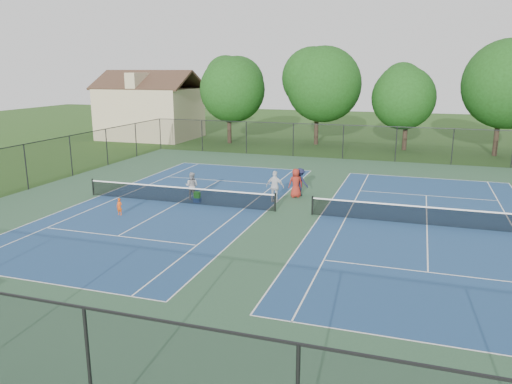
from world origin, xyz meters
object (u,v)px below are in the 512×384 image
(tree_back_b, at_px, (318,80))
(ball_hopper, at_px, (197,195))
(tree_back_d, at_px, (503,80))
(child_player, at_px, (119,207))
(ball_crate, at_px, (197,200))
(bystander_a, at_px, (275,187))
(bystander_b, at_px, (300,182))
(clapboard_house, at_px, (150,111))
(instructor, at_px, (192,186))
(bystander_c, at_px, (296,183))
(tree_back_c, at_px, (408,93))
(tree_back_a, at_px, (229,86))

(tree_back_b, height_order, ball_hopper, tree_back_b)
(tree_back_d, distance_m, child_player, 35.56)
(ball_crate, bearing_deg, child_player, -127.35)
(ball_hopper, bearing_deg, ball_crate, 0.00)
(tree_back_d, bearing_deg, child_player, -128.75)
(bystander_a, relative_size, ball_hopper, 5.13)
(bystander_a, distance_m, ball_crate, 4.71)
(tree_back_b, bearing_deg, bystander_b, -81.16)
(child_player, xyz_separation_m, ball_crate, (2.88, 3.77, -0.34))
(tree_back_b, distance_m, clapboard_house, 19.35)
(instructor, distance_m, ball_crate, 1.05)
(instructor, relative_size, ball_hopper, 4.55)
(tree_back_b, height_order, ball_crate, tree_back_b)
(tree_back_b, xyz_separation_m, bystander_c, (3.27, -22.50, -5.69))
(clapboard_house, height_order, bystander_b, clapboard_house)
(clapboard_house, relative_size, bystander_a, 5.69)
(ball_crate, bearing_deg, tree_back_c, 65.79)
(tree_back_a, distance_m, instructor, 24.42)
(tree_back_c, height_order, bystander_c, tree_back_c)
(ball_hopper, bearing_deg, bystander_c, 29.63)
(bystander_c, bearing_deg, ball_crate, -1.43)
(instructor, bearing_deg, clapboard_house, -59.83)
(tree_back_c, distance_m, ball_hopper, 27.34)
(tree_back_b, relative_size, bystander_a, 5.28)
(clapboard_house, xyz_separation_m, ball_hopper, (16.98, -24.51, -2.64))
(bystander_c, bearing_deg, tree_back_a, -90.18)
(tree_back_b, bearing_deg, child_player, -99.50)
(tree_back_a, relative_size, tree_back_b, 0.91)
(child_player, xyz_separation_m, bystander_b, (8.32, 7.33, 0.40))
(tree_back_c, distance_m, instructor, 27.04)
(tree_back_a, bearing_deg, bystander_a, -62.70)
(tree_back_c, relative_size, tree_back_d, 0.81)
(bystander_b, bearing_deg, tree_back_b, -59.87)
(tree_back_b, relative_size, bystander_c, 5.56)
(tree_back_b, height_order, bystander_b, tree_back_b)
(clapboard_house, bearing_deg, tree_back_b, 3.01)
(tree_back_c, distance_m, ball_crate, 27.40)
(instructor, height_order, bystander_c, bystander_c)
(bystander_c, xyz_separation_m, ball_hopper, (-5.29, -3.01, -0.45))
(tree_back_a, xyz_separation_m, bystander_a, (11.38, -22.04, -5.09))
(tree_back_a, bearing_deg, tree_back_d, 0.00)
(tree_back_c, height_order, bystander_b, tree_back_c)
(tree_back_d, relative_size, bystander_c, 5.74)
(tree_back_c, xyz_separation_m, bystander_b, (-5.58, -20.96, -4.61))
(tree_back_c, relative_size, child_player, 8.89)
(tree_back_a, distance_m, bystander_a, 25.32)
(bystander_b, bearing_deg, tree_back_a, -36.83)
(tree_back_b, distance_m, instructor, 25.77)
(ball_hopper, bearing_deg, tree_back_c, 65.79)
(instructor, bearing_deg, bystander_b, -157.51)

